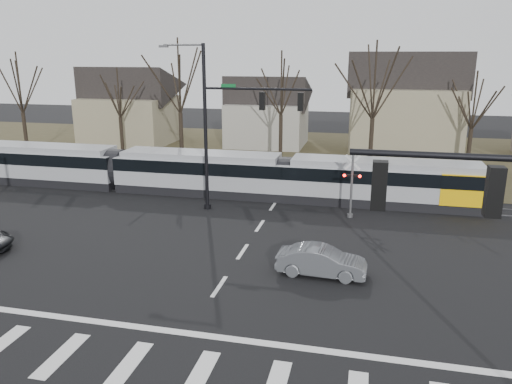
# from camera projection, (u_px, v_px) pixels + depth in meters

# --- Properties ---
(ground) EXTENTS (140.00, 140.00, 0.00)m
(ground) POSITION_uv_depth(u_px,v_px,m) (204.00, 309.00, 19.42)
(ground) COLOR black
(grass_verge) EXTENTS (140.00, 28.00, 0.01)m
(grass_verge) POSITION_uv_depth(u_px,v_px,m) (308.00, 154.00, 49.46)
(grass_verge) COLOR #38331E
(grass_verge) RESTS_ON ground
(crosswalk) EXTENTS (27.00, 2.60, 0.01)m
(crosswalk) POSITION_uv_depth(u_px,v_px,m) (163.00, 370.00, 15.66)
(crosswalk) COLOR silver
(crosswalk) RESTS_ON ground
(stop_line) EXTENTS (28.00, 0.35, 0.01)m
(stop_line) POSITION_uv_depth(u_px,v_px,m) (188.00, 333.00, 17.73)
(stop_line) COLOR silver
(stop_line) RESTS_ON ground
(lane_dashes) EXTENTS (0.18, 30.00, 0.01)m
(lane_dashes) POSITION_uv_depth(u_px,v_px,m) (279.00, 198.00, 34.44)
(lane_dashes) COLOR silver
(lane_dashes) RESTS_ON ground
(rail_pair) EXTENTS (90.00, 1.52, 0.06)m
(rail_pair) POSITION_uv_depth(u_px,v_px,m) (278.00, 198.00, 34.25)
(rail_pair) COLOR #59595E
(rail_pair) RESTS_ON ground
(tram) EXTENTS (38.75, 2.88, 2.94)m
(tram) POSITION_uv_depth(u_px,v_px,m) (199.00, 171.00, 35.26)
(tram) COLOR gray
(tram) RESTS_ON ground
(sedan) EXTENTS (1.75, 4.12, 1.31)m
(sedan) POSITION_uv_depth(u_px,v_px,m) (321.00, 261.00, 22.26)
(sedan) COLOR #595C61
(sedan) RESTS_ON ground
(signal_pole_far) EXTENTS (9.28, 0.44, 10.20)m
(signal_pole_far) POSITION_uv_depth(u_px,v_px,m) (230.00, 120.00, 30.15)
(signal_pole_far) COLOR black
(signal_pole_far) RESTS_ON ground
(rail_crossing_signal) EXTENTS (1.08, 0.36, 4.00)m
(rail_crossing_signal) POSITION_uv_depth(u_px,v_px,m) (351.00, 187.00, 29.84)
(rail_crossing_signal) COLOR #59595B
(rail_crossing_signal) RESTS_ON ground
(tree_row) EXTENTS (59.20, 7.20, 10.00)m
(tree_row) POSITION_uv_depth(u_px,v_px,m) (324.00, 110.00, 42.05)
(tree_row) COLOR black
(tree_row) RESTS_ON ground
(house_a) EXTENTS (9.72, 8.64, 8.60)m
(house_a) POSITION_uv_depth(u_px,v_px,m) (129.00, 102.00, 54.47)
(house_a) COLOR gray
(house_a) RESTS_ON ground
(house_b) EXTENTS (8.64, 7.56, 7.65)m
(house_b) POSITION_uv_depth(u_px,v_px,m) (267.00, 108.00, 53.23)
(house_b) COLOR gray
(house_b) RESTS_ON ground
(house_c) EXTENTS (10.80, 8.64, 10.10)m
(house_c) POSITION_uv_depth(u_px,v_px,m) (406.00, 102.00, 47.05)
(house_c) COLOR gray
(house_c) RESTS_ON ground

